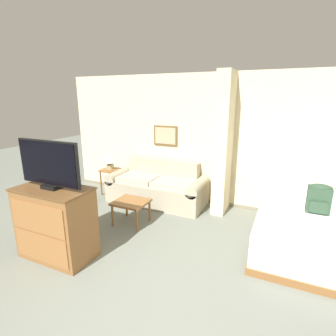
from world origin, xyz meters
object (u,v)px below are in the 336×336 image
tv (49,165)px  backpack (319,198)px  couch (157,187)px  coffee_table (131,204)px  tv_dresser (56,223)px  table_lamp (110,159)px  bed (326,234)px

tv → backpack: 3.74m
tv → couch: bearing=81.1°
coffee_table → backpack: bearing=10.9°
tv_dresser → table_lamp: bearing=109.4°
coffee_table → backpack: backpack is taller
couch → table_lamp: size_ratio=5.47×
tv_dresser → tv: size_ratio=1.05×
couch → coffee_table: couch is taller
table_lamp → backpack: (4.04, -0.50, -0.07)m
table_lamp → bed: (4.18, -0.61, -0.55)m
couch → tv_dresser: (-0.36, -2.31, 0.18)m
couch → tv: size_ratio=2.08×
table_lamp → backpack: 4.07m
table_lamp → tv_dresser: 2.46m
tv_dresser → bed: tv_dresser is taller
couch → table_lamp: table_lamp is taller
couch → tv: (-0.36, -2.31, 1.00)m
table_lamp → bed: 4.26m
tv → backpack: size_ratio=2.28×
couch → bed: bearing=-11.7°
table_lamp → tv_dresser: size_ratio=0.36×
bed → tv: bearing=-153.4°
couch → coffee_table: size_ratio=3.59×
coffee_table → tv: (-0.39, -1.25, 0.96)m
tv_dresser → couch: bearing=81.1°
tv_dresser → tv: tv is taller
coffee_table → table_lamp: size_ratio=1.52×
tv_dresser → bed: bearing=26.6°
couch → backpack: (2.87, -0.51, 0.43)m
tv_dresser → backpack: (3.23, 1.80, 0.25)m
coffee_table → backpack: (2.84, 0.55, 0.39)m
couch → coffee_table: (0.03, -1.06, 0.04)m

